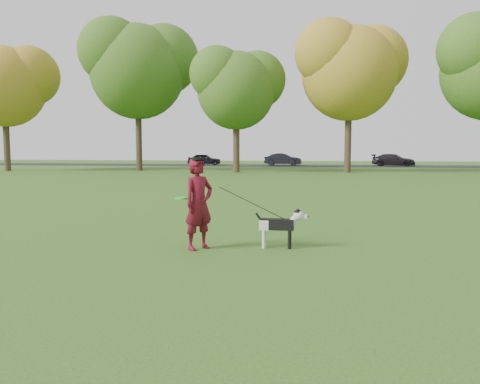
% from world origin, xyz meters
% --- Properties ---
extents(ground, '(120.00, 120.00, 0.00)m').
position_xyz_m(ground, '(0.00, 0.00, 0.00)').
color(ground, '#285116').
rests_on(ground, ground).
extents(road, '(120.00, 7.00, 0.02)m').
position_xyz_m(road, '(0.00, 40.00, 0.01)').
color(road, black).
rests_on(road, ground).
extents(man, '(0.64, 0.67, 1.54)m').
position_xyz_m(man, '(-0.31, -0.58, 0.77)').
color(man, '#520B11').
rests_on(man, ground).
extents(dog, '(0.91, 0.18, 0.70)m').
position_xyz_m(dog, '(1.05, -0.27, 0.42)').
color(dog, black).
rests_on(dog, ground).
extents(car_left, '(3.66, 1.88, 1.19)m').
position_xyz_m(car_left, '(-9.83, 40.00, 0.62)').
color(car_left, black).
rests_on(car_left, road).
extents(car_mid, '(3.83, 1.47, 1.25)m').
position_xyz_m(car_mid, '(-1.54, 40.00, 0.64)').
color(car_mid, black).
rests_on(car_mid, road).
extents(car_right, '(4.44, 2.73, 1.20)m').
position_xyz_m(car_right, '(9.40, 40.00, 0.62)').
color(car_right, black).
rests_on(car_right, road).
extents(man_held_items, '(1.89, 0.48, 1.09)m').
position_xyz_m(man_held_items, '(0.60, -0.45, 0.77)').
color(man_held_items, '#1EE41C').
rests_on(man_held_items, ground).
extents(tree_row, '(51.74, 8.86, 12.01)m').
position_xyz_m(tree_row, '(-1.43, 26.07, 7.41)').
color(tree_row, '#38281C').
rests_on(tree_row, ground).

